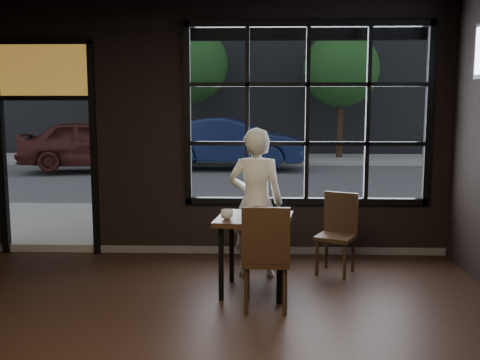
{
  "coord_description": "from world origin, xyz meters",
  "views": [
    {
      "loc": [
        0.58,
        -3.56,
        1.96
      ],
      "look_at": [
        0.4,
        2.2,
        1.15
      ],
      "focal_mm": 42.0,
      "sensor_mm": 36.0,
      "label": 1
    }
  ],
  "objects_px": {
    "cafe_table": "(254,254)",
    "navy_car": "(231,142)",
    "chair_near": "(266,256)",
    "man": "(256,203)"
  },
  "relations": [
    {
      "from": "cafe_table",
      "to": "navy_car",
      "type": "distance_m",
      "value": 10.55
    },
    {
      "from": "cafe_table",
      "to": "navy_car",
      "type": "height_order",
      "value": "navy_car"
    },
    {
      "from": "chair_near",
      "to": "man",
      "type": "xyz_separation_m",
      "value": [
        -0.1,
        1.0,
        0.33
      ]
    },
    {
      "from": "chair_near",
      "to": "cafe_table",
      "type": "bearing_deg",
      "value": -75.13
    },
    {
      "from": "navy_car",
      "to": "man",
      "type": "bearing_deg",
      "value": -172.33
    },
    {
      "from": "man",
      "to": "navy_car",
      "type": "relative_size",
      "value": 0.4
    },
    {
      "from": "chair_near",
      "to": "navy_car",
      "type": "relative_size",
      "value": 0.24
    },
    {
      "from": "cafe_table",
      "to": "chair_near",
      "type": "distance_m",
      "value": 0.48
    },
    {
      "from": "man",
      "to": "navy_car",
      "type": "xyz_separation_m",
      "value": [
        -0.76,
        9.96,
        -0.05
      ]
    },
    {
      "from": "navy_car",
      "to": "chair_near",
      "type": "bearing_deg",
      "value": -172.22
    }
  ]
}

